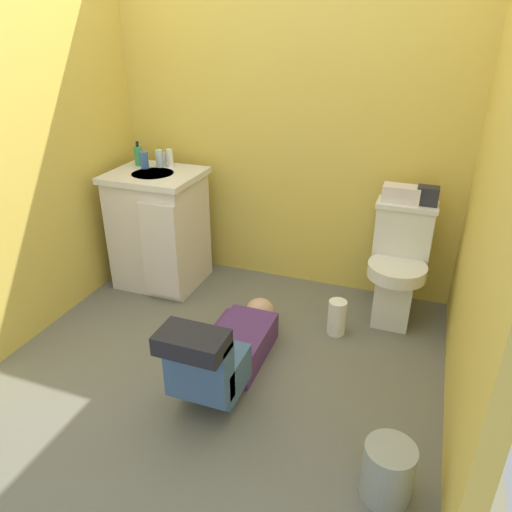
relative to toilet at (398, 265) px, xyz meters
name	(u,v)px	position (x,y,z in m)	size (l,w,h in m)	color
ground_plane	(232,352)	(-0.84, -0.70, -0.39)	(2.86, 2.94, 0.04)	#666558
wall_back	(288,111)	(-0.84, 0.31, 0.83)	(2.52, 0.08, 2.40)	#DFC04C
wall_left	(25,128)	(-2.06, -0.70, 0.83)	(0.08, 1.94, 2.40)	#DFC04C
wall_right	(506,171)	(0.38, -0.70, 0.83)	(0.08, 1.94, 2.40)	#DFC04C
toilet	(398,265)	(0.00, 0.00, 0.00)	(0.36, 0.46, 0.75)	silver
vanity_cabinet	(159,228)	(-1.63, -0.10, 0.05)	(0.60, 0.53, 0.82)	silver
faucet	(164,160)	(-1.63, 0.05, 0.50)	(0.02, 0.02, 0.10)	silver
person_plumber	(226,350)	(-0.77, -0.92, -0.19)	(0.39, 1.06, 0.52)	#512D6B
tissue_box	(401,194)	(-0.05, 0.09, 0.43)	(0.22, 0.11, 0.10)	silver
toiletry_bag	(428,196)	(0.10, 0.09, 0.44)	(0.12, 0.09, 0.11)	#26262D
soap_dispenser	(138,156)	(-1.82, 0.03, 0.52)	(0.06, 0.06, 0.17)	#3D9A5B
bottle_blue	(144,160)	(-1.74, -0.03, 0.51)	(0.05, 0.05, 0.11)	#3F6AB0
bottle_clear	(159,158)	(-1.67, 0.03, 0.51)	(0.05, 0.05, 0.12)	silver
bottle_white	(170,158)	(-1.60, 0.06, 0.51)	(0.04, 0.04, 0.12)	white
trash_can	(388,472)	(0.12, -1.37, -0.24)	(0.21, 0.21, 0.26)	gray
paper_towel_roll	(337,317)	(-0.30, -0.32, -0.26)	(0.11, 0.11, 0.23)	white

